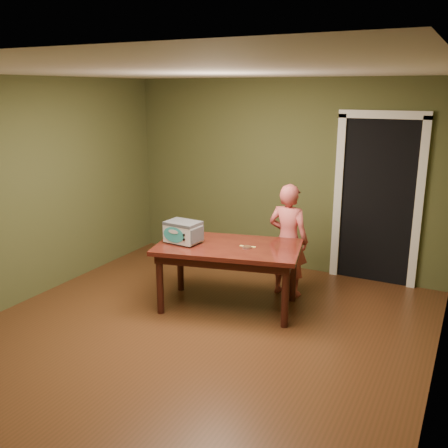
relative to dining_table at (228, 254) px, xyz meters
name	(u,v)px	position (x,y,z in m)	size (l,w,h in m)	color
floor	(190,339)	(0.01, -0.87, -0.65)	(5.00, 5.00, 0.00)	#4E2A16
room_shell	(187,172)	(0.01, -0.87, 1.06)	(4.52, 5.02, 2.61)	#474B28
doorway	(382,198)	(1.31, 1.91, 0.41)	(1.10, 0.66, 2.25)	black
dining_table	(228,254)	(0.00, 0.00, 0.00)	(1.76, 1.24, 0.75)	#3B110D
toy_oven	(183,231)	(-0.50, -0.16, 0.24)	(0.43, 0.31, 0.25)	#4C4F54
baking_pan	(247,247)	(0.23, -0.01, 0.11)	(0.10, 0.10, 0.02)	silver
spatula	(248,246)	(0.22, 0.04, 0.10)	(0.18, 0.03, 0.01)	#F3E769
child	(288,240)	(0.47, 0.67, 0.04)	(0.50, 0.33, 1.38)	#C45250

